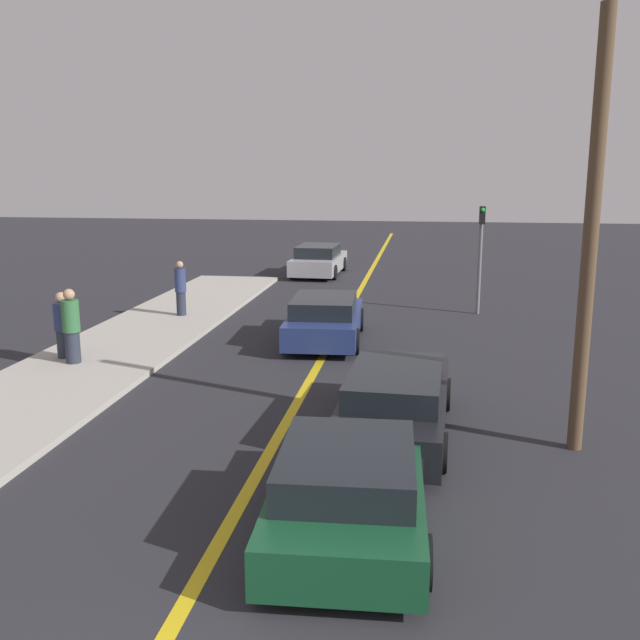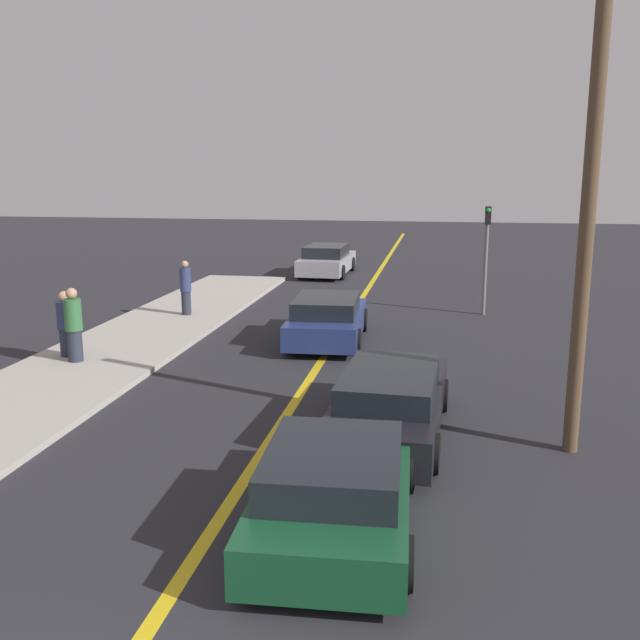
% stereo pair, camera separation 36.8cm
% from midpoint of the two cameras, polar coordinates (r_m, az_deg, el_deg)
% --- Properties ---
extents(road_center_line, '(0.20, 60.00, 0.01)m').
position_cam_midpoint_polar(road_center_line, '(21.97, 1.42, 0.04)').
color(road_center_line, gold).
rests_on(road_center_line, ground_plane).
extents(sidewalk_left, '(3.30, 25.39, 0.13)m').
position_cam_midpoint_polar(sidewalk_left, '(18.42, -17.19, -2.67)').
color(sidewalk_left, '#ADA89E').
rests_on(sidewalk_left, ground_plane).
extents(car_near_right_lane, '(2.13, 4.05, 1.19)m').
position_cam_midpoint_polar(car_near_right_lane, '(9.31, 1.12, -13.35)').
color(car_near_right_lane, '#144728').
rests_on(car_near_right_lane, ground_plane).
extents(car_ahead_center, '(2.02, 4.78, 1.23)m').
position_cam_midpoint_polar(car_ahead_center, '(12.48, 5.21, -6.55)').
color(car_ahead_center, black).
rests_on(car_ahead_center, ground_plane).
extents(car_far_distant, '(2.13, 4.33, 1.24)m').
position_cam_midpoint_polar(car_far_distant, '(19.08, -0.17, 0.06)').
color(car_far_distant, navy).
rests_on(car_far_distant, ground_plane).
extents(car_parked_left_lot, '(2.09, 4.47, 1.31)m').
position_cam_midpoint_polar(car_parked_left_lot, '(31.18, -0.45, 4.79)').
color(car_parked_left_lot, '#9E9EA3').
rests_on(car_parked_left_lot, ground_plane).
extents(pedestrian_near_curb, '(0.40, 0.40, 1.74)m').
position_cam_midpoint_polar(pedestrian_near_curb, '(17.47, -19.85, -0.48)').
color(pedestrian_near_curb, '#282D3D').
rests_on(pedestrian_near_curb, sidewalk_left).
extents(pedestrian_mid_group, '(0.40, 0.40, 1.59)m').
position_cam_midpoint_polar(pedestrian_mid_group, '(18.05, -20.43, -0.41)').
color(pedestrian_mid_group, '#282D3D').
rests_on(pedestrian_mid_group, sidewalk_left).
extents(pedestrian_far_standing, '(0.34, 0.34, 1.68)m').
position_cam_midpoint_polar(pedestrian_far_standing, '(22.27, -11.56, 2.50)').
color(pedestrian_far_standing, '#282D3D').
rests_on(pedestrian_far_standing, sidewalk_left).
extents(traffic_light, '(0.18, 0.40, 3.42)m').
position_cam_midpoint_polar(traffic_light, '(23.00, 12.27, 5.70)').
color(traffic_light, slate).
rests_on(traffic_light, ground_plane).
extents(utility_pole, '(0.24, 0.24, 6.97)m').
position_cam_midpoint_polar(utility_pole, '(11.94, 19.99, 6.10)').
color(utility_pole, brown).
rests_on(utility_pole, ground_plane).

